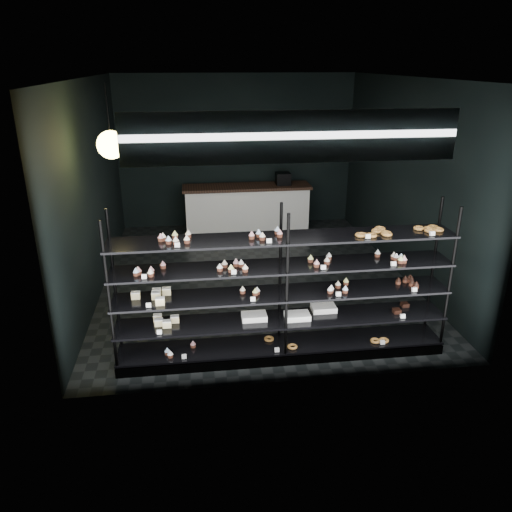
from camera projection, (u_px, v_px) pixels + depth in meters
name	position (u px, v px, depth m)	size (l,w,h in m)	color
room	(255.00, 184.00, 7.91)	(5.01, 6.01, 3.20)	black
display_shelf	(281.00, 310.00, 6.01)	(4.00, 0.50, 1.91)	black
signage	(293.00, 137.00, 4.79)	(3.30, 0.05, 0.50)	#0B113B
pendant_lamp	(111.00, 145.00, 6.24)	(0.35, 0.35, 0.91)	black
service_counter	(247.00, 208.00, 10.64)	(2.68, 0.65, 1.23)	silver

